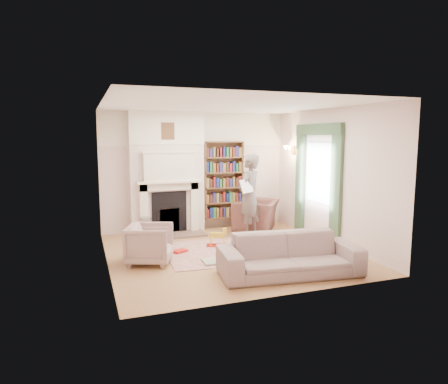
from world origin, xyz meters
name	(u,v)px	position (x,y,z in m)	size (l,w,h in m)	color
floor	(228,252)	(0.00, 0.00, 0.00)	(4.50, 4.50, 0.00)	olive
ceiling	(229,105)	(0.00, 0.00, 2.80)	(4.50, 4.50, 0.00)	white
wall_back	(196,171)	(0.00, 2.25, 1.40)	(4.50, 4.50, 0.00)	silver
wall_front	(286,197)	(0.00, -2.25, 1.40)	(4.50, 4.50, 0.00)	silver
wall_left	(105,185)	(-2.25, 0.00, 1.40)	(4.50, 4.50, 0.00)	silver
wall_right	(330,177)	(2.25, 0.00, 1.40)	(4.50, 4.50, 0.00)	silver
fireplace	(167,173)	(-0.75, 2.05, 1.39)	(1.70, 0.58, 2.80)	silver
bookcase	(223,180)	(0.65, 2.12, 1.18)	(1.00, 0.24, 1.85)	brown
window	(319,173)	(2.23, 0.40, 1.45)	(0.02, 0.90, 1.30)	silver
curtain_left	(336,188)	(2.20, -0.30, 1.20)	(0.07, 0.32, 2.40)	#324B30
curtain_right	(300,181)	(2.20, 1.10, 1.20)	(0.07, 0.32, 2.40)	#324B30
pelmet	(318,129)	(2.19, 0.40, 2.38)	(0.09, 1.70, 0.24)	#324B30
wall_sconce	(286,150)	(2.03, 1.50, 1.90)	(0.20, 0.24, 0.24)	gold
rug	(230,251)	(0.07, 0.08, 0.01)	(2.49, 1.91, 0.01)	#BDA58F
armchair_reading	(256,215)	(1.31, 1.60, 0.35)	(1.09, 0.95, 0.71)	#432424
armchair_left	(150,244)	(-1.53, -0.14, 0.35)	(0.74, 0.76, 0.69)	#B0A691
sofa	(290,255)	(0.49, -1.52, 0.33)	(2.27, 0.89, 0.66)	#9F9483
man_reading	(249,196)	(0.86, 1.00, 0.93)	(0.68, 0.44, 1.86)	#554A44
newspaper	(246,186)	(0.71, 0.80, 1.17)	(0.42, 0.02, 0.29)	white
coffee_table	(301,251)	(0.98, -1.06, 0.23)	(0.70, 0.45, 0.45)	black
paraffin_heater	(146,230)	(-1.37, 1.30, 0.28)	(0.24, 0.24, 0.55)	#93969A
rocking_horse	(217,237)	(-0.06, 0.47, 0.20)	(0.44, 0.18, 0.39)	gold
board_game	(214,261)	(-0.47, -0.51, 0.03)	(0.39, 0.39, 0.03)	#EAD952
game_box_lid	(180,251)	(-0.89, 0.28, 0.04)	(0.27, 0.18, 0.04)	red
comic_annuals	(240,255)	(0.13, -0.28, 0.02)	(0.81, 0.63, 0.02)	red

